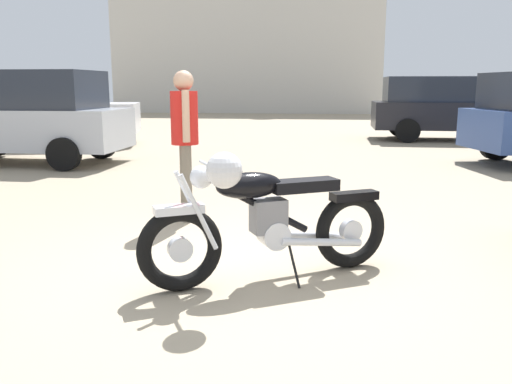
# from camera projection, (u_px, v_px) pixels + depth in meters

# --- Properties ---
(ground_plane) EXTENTS (80.00, 80.00, 0.00)m
(ground_plane) POSITION_uv_depth(u_px,v_px,m) (249.00, 270.00, 4.35)
(ground_plane) COLOR gray
(vintage_motorcycle) EXTENTS (1.94, 1.07, 1.07)m
(vintage_motorcycle) POSITION_uv_depth(u_px,v_px,m) (266.00, 219.00, 4.04)
(vintage_motorcycle) COLOR black
(vintage_motorcycle) RESTS_ON ground_plane
(bystander) EXTENTS (0.30, 0.45, 1.66)m
(bystander) POSITION_uv_depth(u_px,v_px,m) (185.00, 130.00, 5.80)
(bystander) COLOR #706656
(bystander) RESTS_ON ground_plane
(pale_sedan_back) EXTENTS (4.01, 2.04, 1.78)m
(pale_sedan_back) POSITION_uv_depth(u_px,v_px,m) (27.00, 116.00, 10.19)
(pale_sedan_back) COLOR black
(pale_sedan_back) RESTS_ON ground_plane
(dark_sedan_left) EXTENTS (4.83, 2.28, 1.74)m
(dark_sedan_left) POSITION_uv_depth(u_px,v_px,m) (456.00, 106.00, 14.56)
(dark_sedan_left) COLOR black
(dark_sedan_left) RESTS_ON ground_plane
(red_hatchback_near) EXTENTS (4.94, 2.59, 1.74)m
(red_hatchback_near) POSITION_uv_depth(u_px,v_px,m) (37.00, 108.00, 13.20)
(red_hatchback_near) COLOR black
(red_hatchback_near) RESTS_ON ground_plane
(industrial_building) EXTENTS (15.98, 11.87, 14.96)m
(industrial_building) POSITION_uv_depth(u_px,v_px,m) (256.00, 52.00, 33.44)
(industrial_building) COLOR beige
(industrial_building) RESTS_ON ground_plane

